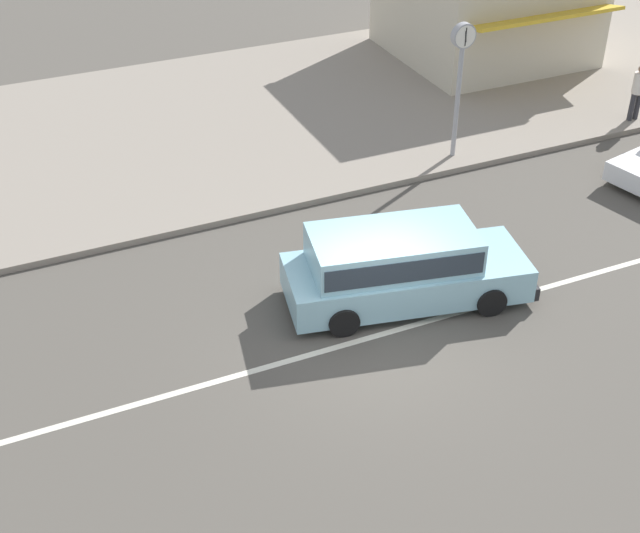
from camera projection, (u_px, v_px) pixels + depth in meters
The scene contains 6 objects.
ground_plane at pixel (378, 335), 16.81m from camera, with size 160.00×160.00×0.00m, color #544F47.
lane_centre_stripe at pixel (378, 335), 16.80m from camera, with size 50.40×0.14×0.01m, color silver.
kerb_strip at pixel (212, 125), 24.30m from camera, with size 68.00×10.00×0.15m, color gray.
minivan_pale_blue_2 at pixel (400, 264), 17.29m from camera, with size 5.09×2.67×1.56m.
street_clock at pixel (461, 60), 21.26m from camera, with size 0.61×0.22×3.43m.
pedestrian_mid_kerb at pixel (638, 89), 23.94m from camera, with size 0.34×0.34×1.55m.
Camera 1 is at (-6.38, -11.59, 10.50)m, focal length 50.00 mm.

